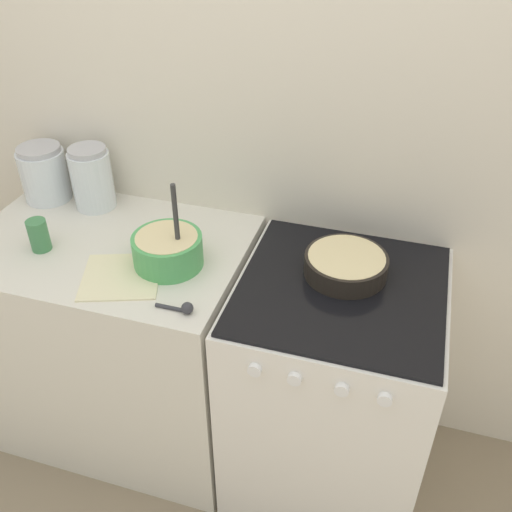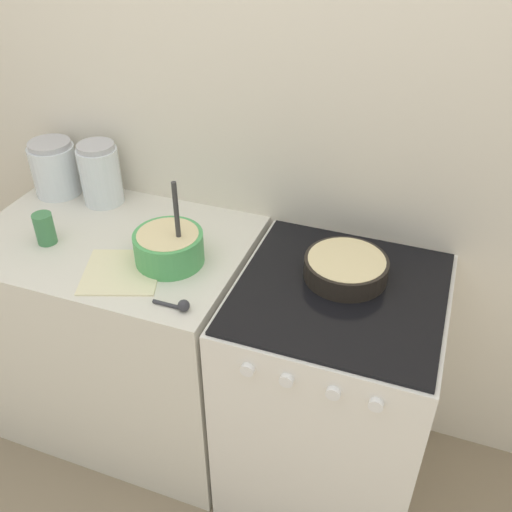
% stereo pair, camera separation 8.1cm
% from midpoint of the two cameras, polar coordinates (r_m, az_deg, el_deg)
% --- Properties ---
extents(wall_back, '(4.90, 0.05, 2.40)m').
position_cam_midpoint_polar(wall_back, '(1.97, 0.02, 11.77)').
color(wall_back, beige).
rests_on(wall_back, ground_plane).
extents(countertop_cabinet, '(0.95, 0.65, 0.90)m').
position_cam_midpoint_polar(countertop_cabinet, '(2.29, -14.18, -8.12)').
color(countertop_cabinet, silver).
rests_on(countertop_cabinet, ground_plane).
extents(stove, '(0.65, 0.67, 0.90)m').
position_cam_midpoint_polar(stove, '(2.07, 6.35, -12.87)').
color(stove, white).
rests_on(stove, ground_plane).
extents(mixing_bowl, '(0.22, 0.22, 0.30)m').
position_cam_midpoint_polar(mixing_bowl, '(1.84, -10.08, 0.73)').
color(mixing_bowl, '#4CA559').
rests_on(mixing_bowl, countertop_cabinet).
extents(baking_pan, '(0.26, 0.26, 0.07)m').
position_cam_midpoint_polar(baking_pan, '(1.80, 7.70, -0.86)').
color(baking_pan, black).
rests_on(baking_pan, stove).
extents(storage_jar_left, '(0.17, 0.17, 0.21)m').
position_cam_midpoint_polar(storage_jar_left, '(2.32, -21.31, 7.39)').
color(storage_jar_left, silver).
rests_on(storage_jar_left, countertop_cabinet).
extents(storage_jar_middle, '(0.15, 0.15, 0.23)m').
position_cam_midpoint_polar(storage_jar_middle, '(2.20, -17.06, 7.09)').
color(storage_jar_middle, silver).
rests_on(storage_jar_middle, countertop_cabinet).
extents(tin_can, '(0.07, 0.07, 0.11)m').
position_cam_midpoint_polar(tin_can, '(2.03, -21.98, 1.93)').
color(tin_can, '#3F7F4C').
rests_on(tin_can, countertop_cabinet).
extents(recipe_page, '(0.30, 0.30, 0.01)m').
position_cam_midpoint_polar(recipe_page, '(1.84, -14.58, -2.00)').
color(recipe_page, beige).
rests_on(recipe_page, countertop_cabinet).
extents(measuring_spoon, '(0.12, 0.04, 0.04)m').
position_cam_midpoint_polar(measuring_spoon, '(1.67, -8.66, -5.19)').
color(measuring_spoon, '#333338').
rests_on(measuring_spoon, countertop_cabinet).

